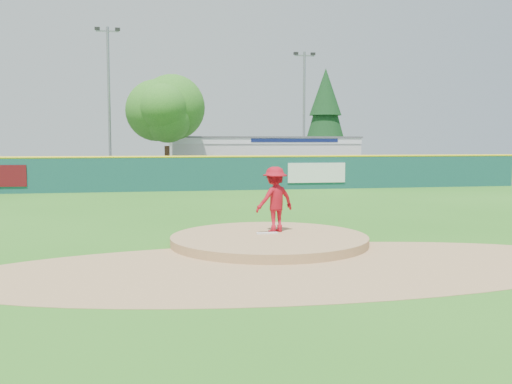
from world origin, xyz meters
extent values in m
plane|color=#286B19|center=(0.00, 0.00, 0.00)|extent=(120.00, 120.00, 0.00)
cylinder|color=#9E774C|center=(0.00, 0.00, 0.00)|extent=(5.50, 5.50, 0.50)
cube|color=white|center=(0.00, 0.30, 0.27)|extent=(0.60, 0.15, 0.04)
cylinder|color=#9E774C|center=(0.00, -3.00, 0.01)|extent=(15.40, 15.40, 0.01)
cube|color=#38383A|center=(0.00, 27.00, 0.01)|extent=(44.00, 16.00, 0.02)
imported|color=#A00D1B|center=(0.30, 0.63, 1.20)|extent=(1.40, 1.12, 1.90)
imported|color=white|center=(3.33, 25.68, 0.69)|extent=(5.14, 3.11, 1.33)
cube|color=silver|center=(6.00, 32.00, 1.60)|extent=(15.00, 8.00, 3.20)
cube|color=white|center=(6.00, 27.98, 3.00)|extent=(15.00, 0.06, 0.55)
cube|color=#0F194C|center=(8.00, 27.94, 3.00)|extent=(7.00, 0.03, 0.28)
cube|color=#59595B|center=(6.00, 32.00, 3.25)|extent=(15.20, 8.20, 0.12)
cube|color=white|center=(6.76, 17.92, 1.00)|extent=(3.60, 0.04, 1.20)
cube|color=#1920D6|center=(-11.46, 21.52, 1.46)|extent=(0.97, 0.97, 0.10)
cube|color=gray|center=(-11.46, 21.52, 0.71)|extent=(0.94, 0.94, 1.42)
cube|color=blue|center=(-11.46, 20.26, 0.83)|extent=(0.54, 1.98, 1.37)
cube|color=#154645|center=(0.00, 18.00, 1.00)|extent=(40.00, 0.10, 2.00)
cylinder|color=yellow|center=(0.00, 18.00, 2.00)|extent=(40.00, 0.14, 0.14)
cylinder|color=#382314|center=(-2.00, 25.00, 1.30)|extent=(0.36, 0.36, 2.60)
sphere|color=#387F23|center=(-2.00, 25.00, 4.56)|extent=(5.60, 5.60, 5.60)
cylinder|color=#382314|center=(13.00, 36.00, 0.80)|extent=(0.40, 0.40, 1.60)
cone|color=#113A16|center=(13.00, 36.00, 5.55)|extent=(4.40, 4.40, 7.90)
cylinder|color=gray|center=(-6.00, 27.00, 5.50)|extent=(0.20, 0.20, 11.00)
cube|color=gray|center=(-6.00, 27.00, 10.70)|extent=(1.60, 0.10, 0.10)
cube|color=black|center=(-6.70, 27.00, 10.85)|extent=(0.35, 0.25, 0.20)
cube|color=black|center=(-5.30, 27.00, 10.85)|extent=(0.35, 0.25, 0.20)
cylinder|color=gray|center=(9.00, 29.00, 5.00)|extent=(0.20, 0.20, 10.00)
cube|color=gray|center=(9.00, 29.00, 9.70)|extent=(1.60, 0.10, 0.10)
cube|color=black|center=(8.30, 29.00, 9.85)|extent=(0.35, 0.25, 0.20)
cube|color=black|center=(9.70, 29.00, 9.85)|extent=(0.35, 0.25, 0.20)
camera|label=1|loc=(-3.28, -15.40, 2.85)|focal=40.00mm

